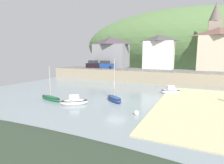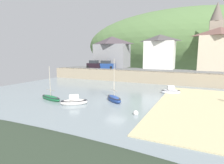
# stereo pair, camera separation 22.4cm
# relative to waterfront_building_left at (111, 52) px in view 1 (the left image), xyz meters

# --- Properties ---
(ground) EXTENTS (48.00, 41.00, 0.61)m
(ground) POSITION_rel_waterfront_building_left_xyz_m (14.00, -34.76, -6.45)
(ground) COLOR gray
(quay_seawall) EXTENTS (48.00, 9.40, 2.40)m
(quay_seawall) POSITION_rel_waterfront_building_left_xyz_m (12.61, -7.70, -5.26)
(quay_seawall) COLOR tan
(quay_seawall) RESTS_ON ground
(hillside_backdrop) EXTENTS (80.00, 44.00, 26.30)m
(hillside_backdrop) POSITION_rel_waterfront_building_left_xyz_m (16.52, 30.00, 2.59)
(hillside_backdrop) COLOR #527340
(hillside_backdrop) RESTS_ON ground
(waterfront_building_left) EXTENTS (9.16, 5.86, 8.29)m
(waterfront_building_left) POSITION_rel_waterfront_building_left_xyz_m (0.00, 0.00, 0.00)
(waterfront_building_left) COLOR gray
(waterfront_building_left) RESTS_ON ground
(waterfront_building_centre) EXTENTS (7.30, 4.61, 8.27)m
(waterfront_building_centre) POSITION_rel_waterfront_building_left_xyz_m (12.95, 0.00, -0.01)
(waterfront_building_centre) COLOR white
(waterfront_building_centre) RESTS_ON ground
(waterfront_building_right) EXTENTS (8.36, 4.49, 9.27)m
(waterfront_building_right) POSITION_rel_waterfront_building_left_xyz_m (25.52, 0.00, 0.50)
(waterfront_building_right) COLOR beige
(waterfront_building_right) RESTS_ON ground
(church_with_spire) EXTENTS (3.00, 3.00, 15.41)m
(church_with_spire) POSITION_rel_waterfront_building_left_xyz_m (24.88, 4.00, 3.71)
(church_with_spire) COLOR gray
(church_with_spire) RESTS_ON ground
(sailboat_nearest_shore) EXTENTS (3.43, 3.10, 1.32)m
(sailboat_nearest_shore) POSITION_rel_waterfront_building_left_xyz_m (8.54, -28.60, -6.29)
(sailboat_nearest_shore) COLOR silver
(sailboat_nearest_shore) RESTS_ON ground
(motorboat_with_cabin) EXTENTS (4.08, 1.92, 4.65)m
(motorboat_with_cabin) POSITION_rel_waterfront_building_left_xyz_m (4.41, -28.19, -6.36)
(motorboat_with_cabin) COLOR #185C33
(motorboat_with_cabin) RESTS_ON ground
(fishing_boat_green) EXTENTS (3.23, 2.98, 5.70)m
(fishing_boat_green) POSITION_rel_waterfront_building_left_xyz_m (12.37, -25.25, -6.29)
(fishing_boat_green) COLOR navy
(fishing_boat_green) RESTS_ON ground
(sailboat_white_hull) EXTENTS (3.16, 2.17, 1.40)m
(sailboat_white_hull) POSITION_rel_waterfront_building_left_xyz_m (18.28, -17.09, -6.27)
(sailboat_white_hull) COLOR white
(sailboat_white_hull) RESTS_ON ground
(parked_car_near_slipway) EXTENTS (4.17, 1.88, 1.95)m
(parked_car_near_slipway) POSITION_rel_waterfront_building_left_xyz_m (-2.88, -4.50, -3.41)
(parked_car_near_slipway) COLOR black
(parked_car_near_slipway) RESTS_ON ground
(parked_car_by_wall) EXTENTS (4.11, 1.82, 1.95)m
(parked_car_by_wall) POSITION_rel_waterfront_building_left_xyz_m (0.62, -4.50, -3.41)
(parked_car_by_wall) COLOR navy
(parked_car_by_wall) RESTS_ON ground
(mooring_buoy) EXTENTS (0.55, 0.55, 0.55)m
(mooring_buoy) POSITION_rel_waterfront_building_left_xyz_m (16.59, -29.14, -6.45)
(mooring_buoy) COLOR silver
(mooring_buoy) RESTS_ON ground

